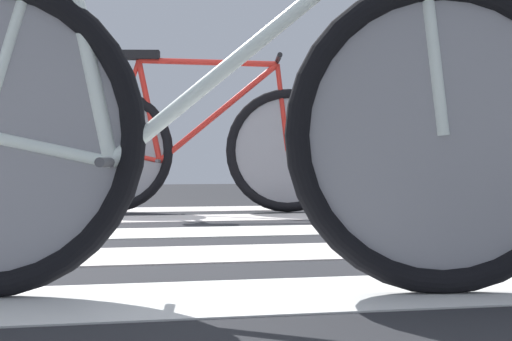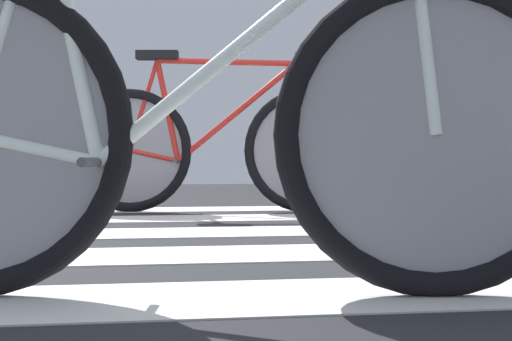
% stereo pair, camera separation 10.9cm
% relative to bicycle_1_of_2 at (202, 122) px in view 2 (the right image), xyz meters
% --- Properties ---
extents(ground, '(18.00, 14.00, 0.02)m').
position_rel_bicycle_1_of_2_xyz_m(ground, '(-0.08, 0.98, -0.40)').
color(ground, '#232428').
extents(crosswalk_markings, '(5.35, 4.22, 0.00)m').
position_rel_bicycle_1_of_2_xyz_m(crosswalk_markings, '(-0.16, 1.13, -0.38)').
color(crosswalk_markings, silver).
rests_on(crosswalk_markings, ground).
extents(bicycle_1_of_2, '(1.72, 0.54, 0.93)m').
position_rel_bicycle_1_of_2_xyz_m(bicycle_1_of_2, '(0.00, 0.00, 0.00)').
color(bicycle_1_of_2, black).
rests_on(bicycle_1_of_2, ground).
extents(bicycle_2_of_2, '(1.72, 0.55, 0.93)m').
position_rel_bicycle_1_of_2_xyz_m(bicycle_2_of_2, '(0.34, 2.74, 0.00)').
color(bicycle_2_of_2, black).
rests_on(bicycle_2_of_2, ground).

